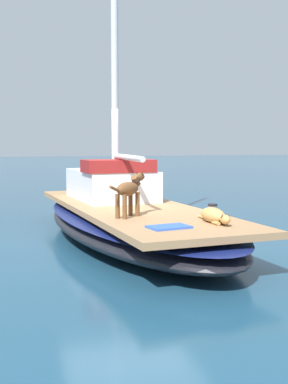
{
  "coord_description": "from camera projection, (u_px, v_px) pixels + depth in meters",
  "views": [
    {
      "loc": [
        -2.06,
        -8.87,
        1.82
      ],
      "look_at": [
        0.0,
        -1.0,
        1.01
      ],
      "focal_mm": 46.27,
      "sensor_mm": 36.0,
      "label": 1
    }
  ],
  "objects": [
    {
      "name": "ground_plane",
      "position": [
        130.0,
        241.0,
        9.24
      ],
      "size": [
        120.0,
        120.0,
        0.0
      ],
      "primitive_type": "plane",
      "color": "navy"
    },
    {
      "name": "dog_brown",
      "position": [
        129.0,
        190.0,
        7.73
      ],
      "size": [
        0.74,
        0.71,
        0.7
      ],
      "color": "brown",
      "rests_on": "sailboat_main"
    },
    {
      "name": "deck_winch",
      "position": [
        213.0,
        211.0,
        7.73
      ],
      "size": [
        0.16,
        0.16,
        0.21
      ],
      "color": "#B7B7BC",
      "rests_on": "sailboat_main"
    },
    {
      "name": "sailboat_main",
      "position": [
        130.0,
        223.0,
        9.21
      ],
      "size": [
        3.31,
        7.47,
        0.66
      ],
      "color": "black",
      "rests_on": "ground"
    },
    {
      "name": "dog_tan",
      "position": [
        214.0,
        216.0,
        7.18
      ],
      "size": [
        0.31,
        0.95,
        0.22
      ],
      "color": "tan",
      "rests_on": "sailboat_main"
    },
    {
      "name": "mast_main",
      "position": [
        116.0,
        32.0,
        9.54
      ],
      "size": [
        0.14,
        2.27,
        7.31
      ],
      "color": "silver",
      "rests_on": "sailboat_main"
    },
    {
      "name": "cabin_house",
      "position": [
        112.0,
        183.0,
        10.17
      ],
      "size": [
        1.64,
        2.36,
        0.84
      ],
      "color": "silver",
      "rests_on": "sailboat_main"
    },
    {
      "name": "deck_towel",
      "position": [
        169.0,
        227.0,
        6.75
      ],
      "size": [
        0.62,
        0.47,
        0.03
      ],
      "primitive_type": "cube",
      "rotation": [
        0.0,
        0.0,
        0.21
      ],
      "color": "blue",
      "rests_on": "sailboat_main"
    }
  ]
}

